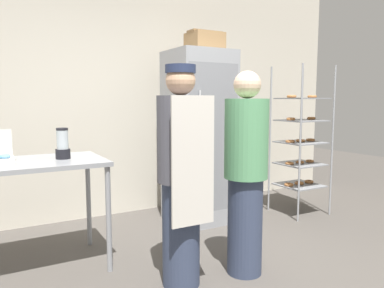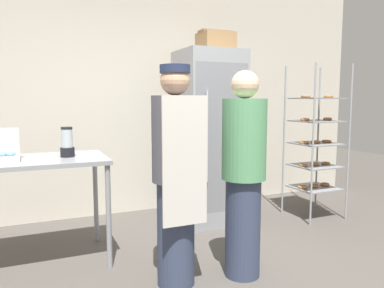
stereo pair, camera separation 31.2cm
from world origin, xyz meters
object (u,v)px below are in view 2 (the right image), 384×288
refrigerator (209,138)px  person_customer (244,174)px  donut_box (3,155)px  cardboard_storage_box (216,42)px  baking_rack (315,144)px  blender_pitcher (67,144)px  person_baker (176,173)px

refrigerator → person_customer: refrigerator is taller
donut_box → cardboard_storage_box: size_ratio=0.68×
refrigerator → baking_rack: bearing=-15.1°
blender_pitcher → baking_rack: bearing=2.3°
baking_rack → cardboard_storage_box: bearing=160.3°
person_baker → person_customer: person_baker is taller
donut_box → blender_pitcher: (0.50, 0.04, 0.07)m
cardboard_storage_box → person_baker: bearing=-126.9°
donut_box → cardboard_storage_box: (2.18, 0.56, 1.09)m
baking_rack → blender_pitcher: size_ratio=7.00×
baking_rack → person_customer: 1.88m
refrigerator → person_customer: size_ratio=1.20×
person_customer → blender_pitcher: bearing=144.2°
donut_box → refrigerator: bearing=13.3°
donut_box → cardboard_storage_box: 2.50m
baking_rack → blender_pitcher: (-2.81, -0.11, 0.15)m
donut_box → person_customer: (1.72, -0.84, -0.13)m
baking_rack → person_baker: size_ratio=1.10×
donut_box → blender_pitcher: 0.50m
refrigerator → blender_pitcher: 1.63m
person_baker → person_customer: (0.54, -0.07, -0.03)m
donut_box → person_customer: person_customer is taller
person_customer → cardboard_storage_box: bearing=71.7°
cardboard_storage_box → person_baker: size_ratio=0.23×
donut_box → person_customer: 1.92m
refrigerator → blender_pitcher: bearing=-164.0°
cardboard_storage_box → person_baker: (-1.00, -1.33, -1.19)m
cardboard_storage_box → person_baker: 2.04m
baking_rack → blender_pitcher: bearing=-177.7°
blender_pitcher → person_customer: size_ratio=0.16×
baking_rack → donut_box: size_ratio=6.99×
blender_pitcher → cardboard_storage_box: cardboard_storage_box is taller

